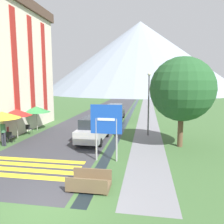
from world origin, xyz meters
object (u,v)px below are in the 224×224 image
(cafe_chair_far_left, at_px, (28,128))
(person_seated_near, at_px, (7,131))
(cafe_umbrella_front_yellow, at_px, (2,115))
(person_standing_terrace, at_px, (3,132))
(parked_car_near, at_px, (93,129))
(footbridge, at_px, (89,183))
(tree_by_path, at_px, (182,89))
(parked_car_far, at_px, (115,112))
(cafe_chair_near_right, at_px, (10,136))
(streetlamp, at_px, (149,98))
(cafe_chair_near_left, at_px, (6,136))
(road_sign, at_px, (106,124))
(hotel_building, at_px, (7,62))
(cafe_umbrella_middle_red, at_px, (16,112))
(cafe_umbrella_rear_green, at_px, (36,109))

(cafe_chair_far_left, bearing_deg, person_seated_near, -124.61)
(cafe_umbrella_front_yellow, xyz_separation_m, person_standing_terrace, (0.24, -0.29, -1.09))
(person_standing_terrace, bearing_deg, parked_car_near, 20.75)
(footbridge, relative_size, cafe_chair_far_left, 2.00)
(cafe_umbrella_front_yellow, height_order, tree_by_path, tree_by_path)
(parked_car_far, distance_m, cafe_umbrella_front_yellow, 13.26)
(footbridge, distance_m, cafe_chair_near_right, 9.34)
(cafe_umbrella_front_yellow, bearing_deg, streetlamp, 23.77)
(person_standing_terrace, bearing_deg, cafe_chair_near_left, 113.51)
(cafe_chair_near_left, bearing_deg, road_sign, -7.85)
(road_sign, height_order, cafe_chair_near_right, road_sign)
(footbridge, relative_size, parked_car_far, 0.42)
(cafe_chair_far_left, bearing_deg, person_standing_terrace, -99.14)
(hotel_building, distance_m, cafe_chair_near_right, 8.12)
(hotel_building, distance_m, road_sign, 13.55)
(footbridge, xyz_separation_m, tree_by_path, (4.56, 6.76, 3.68))
(parked_car_far, bearing_deg, cafe_chair_far_left, -125.87)
(cafe_chair_near_left, relative_size, tree_by_path, 0.14)
(footbridge, bearing_deg, hotel_building, 135.34)
(road_sign, height_order, person_standing_terrace, road_sign)
(cafe_chair_far_left, distance_m, cafe_umbrella_front_yellow, 3.55)
(cafe_chair_far_left, distance_m, streetlamp, 10.34)
(cafe_chair_near_left, bearing_deg, person_standing_terrace, -57.18)
(road_sign, height_order, cafe_chair_near_left, road_sign)
(cafe_chair_near_left, xyz_separation_m, cafe_umbrella_middle_red, (-0.05, 1.44, 1.52))
(cafe_umbrella_rear_green, bearing_deg, hotel_building, 170.65)
(hotel_building, distance_m, cafe_chair_far_left, 6.84)
(footbridge, relative_size, tree_by_path, 0.28)
(cafe_umbrella_middle_red, relative_size, person_seated_near, 1.94)
(parked_car_far, distance_m, cafe_chair_near_left, 12.84)
(footbridge, distance_m, cafe_umbrella_rear_green, 12.66)
(hotel_building, bearing_deg, person_seated_near, -59.34)
(footbridge, distance_m, person_seated_near, 10.58)
(cafe_umbrella_middle_red, bearing_deg, road_sign, -26.14)
(footbridge, distance_m, cafe_chair_far_left, 11.26)
(road_sign, relative_size, tree_by_path, 0.52)
(parked_car_near, xyz_separation_m, cafe_chair_near_right, (-5.80, -1.40, -0.40))
(parked_car_near, height_order, cafe_chair_near_right, parked_car_near)
(cafe_umbrella_front_yellow, relative_size, cafe_umbrella_middle_red, 1.07)
(footbridge, relative_size, cafe_umbrella_middle_red, 0.73)
(streetlamp, bearing_deg, footbridge, -104.10)
(hotel_building, relative_size, cafe_umbrella_rear_green, 4.73)
(cafe_umbrella_front_yellow, xyz_separation_m, person_seated_near, (-0.68, 1.37, -1.45))
(cafe_chair_near_left, bearing_deg, parked_car_far, 69.78)
(person_standing_terrace, distance_m, person_seated_near, 1.93)
(cafe_umbrella_middle_red, bearing_deg, cafe_chair_near_right, -76.19)
(cafe_umbrella_rear_green, bearing_deg, cafe_umbrella_middle_red, -93.11)
(parked_car_near, height_order, person_seated_near, parked_car_near)
(parked_car_far, xyz_separation_m, cafe_chair_near_right, (-6.01, -11.16, -0.40))
(road_sign, distance_m, tree_by_path, 5.95)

